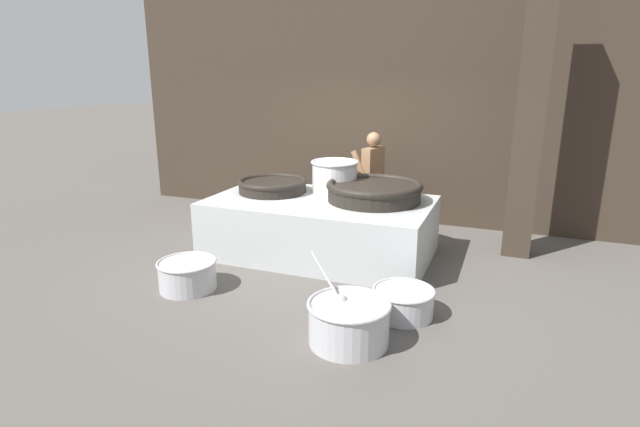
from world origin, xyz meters
TOP-DOWN VIEW (x-y plane):
  - ground_plane at (0.00, 0.00)m, footprint 60.00×60.00m
  - back_wall at (0.00, 2.20)m, footprint 8.88×0.24m
  - support_pillar at (2.58, 1.04)m, footprint 0.37×0.37m
  - hearth_platform at (0.00, 0.00)m, footprint 3.04×1.74m
  - giant_wok_near at (-0.82, 0.17)m, footprint 1.02×1.02m
  - giant_wok_far at (0.71, 0.21)m, footprint 1.31×1.31m
  - stock_pot at (0.03, 0.51)m, footprint 0.70×0.70m
  - cook at (0.39, 1.25)m, footprint 0.45×0.63m
  - prep_bowl_vegetables at (1.15, -2.17)m, footprint 0.93×0.80m
  - prep_bowl_meat at (-1.02, -1.70)m, footprint 0.70×0.70m
  - prep_bowl_extra at (1.51, -1.43)m, footprint 0.66×0.66m

SIDE VIEW (x-z plane):
  - ground_plane at x=0.00m, z-range 0.00..0.00m
  - prep_bowl_extra at x=1.51m, z-range 0.01..0.32m
  - prep_bowl_meat at x=-1.02m, z-range 0.02..0.37m
  - prep_bowl_vegetables at x=1.15m, z-range -0.14..0.60m
  - hearth_platform at x=0.00m, z-range 0.00..0.79m
  - cook at x=0.39m, z-range 0.07..1.67m
  - giant_wok_near at x=-0.82m, z-range 0.80..0.99m
  - giant_wok_far at x=0.71m, z-range 0.80..1.07m
  - stock_pot at x=0.03m, z-range 0.80..1.27m
  - back_wall at x=0.00m, z-range 0.00..4.13m
  - support_pillar at x=2.58m, z-range 0.00..4.13m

